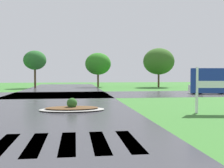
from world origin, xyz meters
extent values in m
cube|color=#35353A|center=(0.00, 10.00, 0.00)|extent=(9.49, 80.00, 0.01)
cube|color=#35353A|center=(0.00, 23.12, 0.00)|extent=(90.00, 8.54, 0.01)
cube|color=white|center=(-0.45, 4.61, 0.00)|extent=(0.45, 2.85, 0.01)
cube|color=white|center=(0.45, 4.61, 0.00)|extent=(0.45, 2.85, 0.01)
cube|color=white|center=(1.35, 4.61, 0.00)|extent=(0.45, 2.85, 0.01)
cube|color=white|center=(2.25, 4.61, 0.00)|extent=(0.45, 2.85, 0.01)
cube|color=white|center=(3.15, 4.61, 0.00)|extent=(0.45, 2.85, 0.01)
cube|color=white|center=(7.65, 9.91, 1.16)|extent=(0.14, 0.14, 2.32)
cube|color=navy|center=(8.75, 9.73, 1.64)|extent=(2.83, 0.54, 1.26)
cube|color=white|center=(8.75, 9.73, 1.45)|extent=(2.16, 0.44, 0.35)
ellipsoid|color=#9E9B93|center=(1.39, 11.69, 0.06)|extent=(3.50, 1.99, 0.12)
ellipsoid|color=brown|center=(1.39, 11.69, 0.15)|extent=(2.87, 1.63, 0.10)
sphere|color=#2D6023|center=(1.39, 11.69, 0.40)|extent=(0.56, 0.56, 0.56)
cube|color=silver|center=(14.97, 22.74, 0.51)|extent=(4.24, 2.21, 0.69)
cube|color=#1E232B|center=(14.82, 22.75, 1.11)|extent=(2.08, 1.73, 0.50)
cylinder|color=black|center=(16.45, 23.44, 0.32)|extent=(0.66, 0.30, 0.64)
cylinder|color=black|center=(13.71, 23.79, 0.32)|extent=(0.66, 0.30, 0.64)
cylinder|color=black|center=(13.49, 22.03, 0.32)|extent=(0.66, 0.30, 0.64)
cylinder|color=#4C3823|center=(-3.97, 36.40, 1.39)|extent=(0.28, 0.28, 2.77)
ellipsoid|color=#286529|center=(-3.97, 36.40, 3.87)|extent=(3.13, 3.13, 2.66)
cylinder|color=#4C3823|center=(4.98, 38.32, 1.06)|extent=(0.28, 0.28, 2.12)
ellipsoid|color=#2D7A20|center=(4.98, 38.32, 3.47)|extent=(3.86, 3.86, 3.28)
cylinder|color=#4C3823|center=(13.87, 36.66, 1.10)|extent=(0.28, 0.28, 2.21)
ellipsoid|color=#356121|center=(13.87, 36.66, 3.81)|extent=(4.60, 4.60, 3.91)
camera|label=1|loc=(1.56, -3.42, 1.99)|focal=44.69mm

